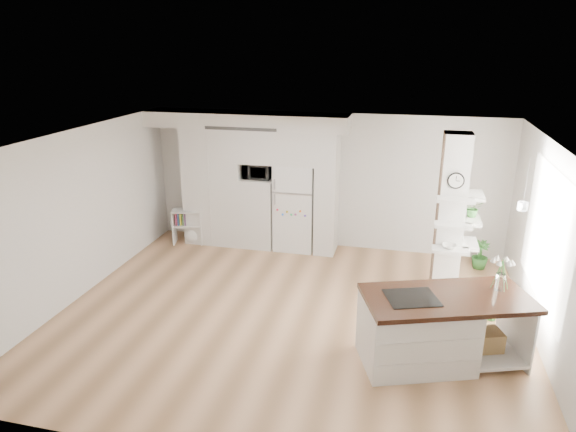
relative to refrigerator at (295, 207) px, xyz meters
name	(u,v)px	position (x,y,z in m)	size (l,w,h in m)	color
floor	(290,315)	(0.53, -2.68, -0.88)	(7.00, 6.00, 0.01)	tan
room	(290,199)	(0.53, -2.68, 0.98)	(7.04, 6.04, 2.72)	white
cabinet_wall	(250,173)	(-0.92, -0.01, 0.63)	(4.00, 0.71, 2.70)	silver
refrigerator	(295,207)	(0.00, 0.00, 0.00)	(0.78, 0.69, 1.75)	white
column	(456,220)	(2.90, -1.55, 0.48)	(0.69, 0.90, 2.70)	silver
window	(547,236)	(4.00, -2.38, 0.62)	(2.40, 2.40, 0.00)	white
pendant_light	(415,186)	(2.23, -2.53, 1.24)	(0.12, 0.12, 0.10)	white
kitchen_island	(426,329)	(2.50, -3.44, -0.39)	(2.30, 1.64, 1.51)	silver
bookshelf	(190,228)	(-2.19, -0.25, -0.56)	(0.67, 0.48, 0.72)	silver
floor_plant_a	(494,306)	(3.52, -2.11, -0.64)	(0.26, 0.21, 0.46)	#367930
floor_plant_b	(480,255)	(3.52, -0.18, -0.61)	(0.30, 0.30, 0.53)	#367930
microwave	(258,171)	(-0.75, -0.06, 0.69)	(0.54, 0.37, 0.30)	#2D2D2D
shelf_plant	(473,208)	(3.15, -1.38, 0.65)	(0.27, 0.23, 0.30)	#367930
decor_bowl	(449,246)	(2.82, -1.78, 0.13)	(0.22, 0.22, 0.05)	white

